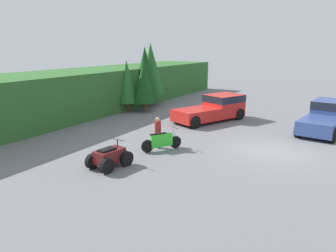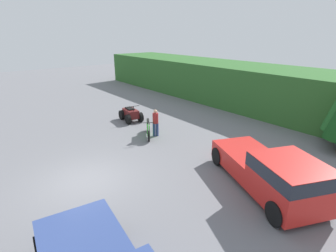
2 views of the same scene
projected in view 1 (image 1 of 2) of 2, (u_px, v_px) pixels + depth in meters
The scene contains 11 objects.
ground_plane at pixel (271, 152), 16.88m from camera, with size 80.00×80.00×0.00m, color slate.
hillside_backdrop at pixel (53, 96), 24.24m from camera, with size 44.00×6.00×3.38m.
tree_left at pixel (127, 82), 26.77m from camera, with size 1.84×1.84×4.19m.
tree_mid_left at pixel (144, 81), 26.66m from camera, with size 1.86×1.86×4.24m.
tree_mid_right at pixel (145, 72), 28.63m from camera, with size 2.32×2.32×5.28m.
tree_right at pixel (151, 69), 29.77m from camera, with size 2.46×2.46×5.59m.
pickup_truck_red at pixel (215, 107), 23.80m from camera, with size 5.86×4.08×1.82m.
pickup_truck_second at pixel (328, 115), 21.03m from camera, with size 5.93×2.87×1.82m.
dirt_bike at pixel (162, 141), 17.01m from camera, with size 1.98×1.33×1.14m.
quad_atv at pixel (110, 157), 14.60m from camera, with size 2.01×1.39×1.19m.
rider_person at pixel (158, 131), 17.29m from camera, with size 0.47×0.47×1.68m.
Camera 1 is at (-16.59, -3.42, 5.28)m, focal length 35.00 mm.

